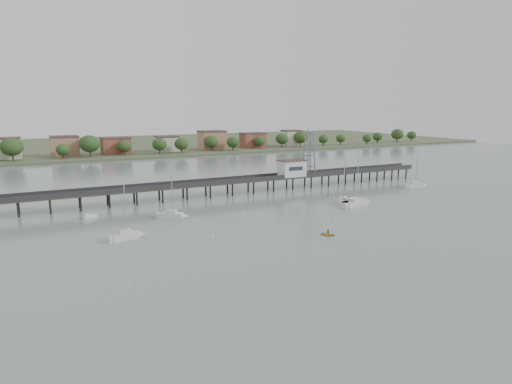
# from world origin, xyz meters

# --- Properties ---
(ground_plane) EXTENTS (500.00, 500.00, 0.00)m
(ground_plane) POSITION_xyz_m (0.00, 0.00, 0.00)
(ground_plane) COLOR slate
(ground_plane) RESTS_ON ground
(pier) EXTENTS (150.00, 5.00, 5.50)m
(pier) POSITION_xyz_m (0.00, 60.00, 3.79)
(pier) COLOR #2D2823
(pier) RESTS_ON ground
(pier_building) EXTENTS (8.40, 5.40, 5.30)m
(pier_building) POSITION_xyz_m (25.00, 60.00, 6.67)
(pier_building) COLOR silver
(pier_building) RESTS_ON ground
(lattice_tower) EXTENTS (3.20, 3.20, 15.50)m
(lattice_tower) POSITION_xyz_m (31.50, 60.00, 11.10)
(lattice_tower) COLOR slate
(lattice_tower) RESTS_ON ground
(sailboat_b) EXTENTS (7.18, 5.51, 11.92)m
(sailboat_b) POSITION_xyz_m (-19.06, 40.02, 0.65)
(sailboat_b) COLOR silver
(sailboat_b) RESTS_ON ground
(sailboat_e) EXTENTS (8.23, 3.61, 13.17)m
(sailboat_e) POSITION_xyz_m (62.97, 43.35, 0.64)
(sailboat_e) COLOR silver
(sailboat_e) RESTS_ON ground
(sailboat_d) EXTENTS (10.28, 4.26, 16.31)m
(sailboat_d) POSITION_xyz_m (29.17, 31.77, 0.63)
(sailboat_d) COLOR silver
(sailboat_d) RESTS_ON ground
(sailboat_a) EXTENTS (7.19, 3.30, 11.58)m
(sailboat_a) POSITION_xyz_m (-31.71, 28.61, 0.65)
(sailboat_a) COLOR silver
(sailboat_a) RESTS_ON ground
(sailboat_c) EXTENTS (6.29, 7.76, 12.98)m
(sailboat_c) POSITION_xyz_m (26.05, 34.96, 0.64)
(sailboat_c) COLOR silver
(sailboat_c) RESTS_ON ground
(white_tender) EXTENTS (3.55, 2.57, 1.28)m
(white_tender) POSITION_xyz_m (-37.20, 49.50, 0.39)
(white_tender) COLOR silver
(white_tender) RESTS_ON ground
(yellow_dinghy) EXTENTS (2.04, 1.71, 2.91)m
(yellow_dinghy) POSITION_xyz_m (4.82, 12.74, 0.00)
(yellow_dinghy) COLOR gold
(yellow_dinghy) RESTS_ON ground
(dinghy_occupant) EXTENTS (0.47, 1.19, 0.28)m
(dinghy_occupant) POSITION_xyz_m (4.82, 12.74, 0.00)
(dinghy_occupant) COLOR black
(dinghy_occupant) RESTS_ON ground
(mooring_buoys) EXTENTS (71.24, 21.11, 0.39)m
(mooring_buoys) POSITION_xyz_m (3.97, 30.36, 0.08)
(mooring_buoys) COLOR #F5F4BE
(mooring_buoys) RESTS_ON ground
(far_shore) EXTENTS (500.00, 170.00, 10.40)m
(far_shore) POSITION_xyz_m (0.36, 239.58, 0.95)
(far_shore) COLOR #475133
(far_shore) RESTS_ON ground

